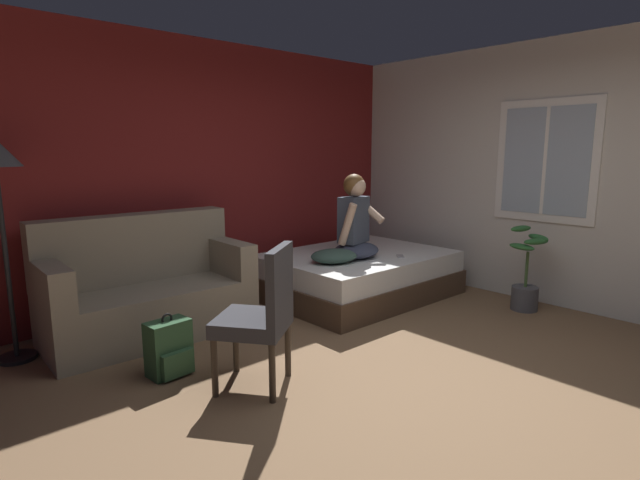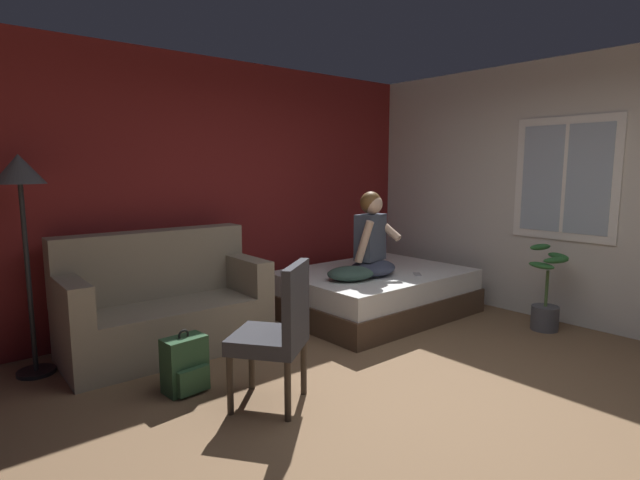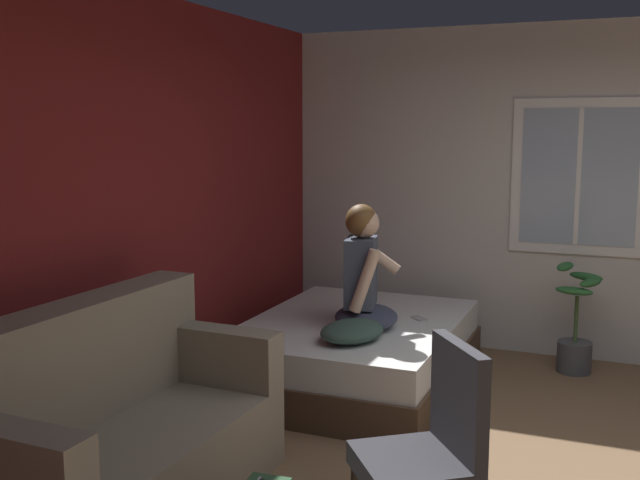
{
  "view_description": "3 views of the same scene",
  "coord_description": "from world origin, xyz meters",
  "px_view_note": "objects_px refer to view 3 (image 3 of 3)",
  "views": [
    {
      "loc": [
        -2.59,
        -1.87,
        1.6
      ],
      "look_at": [
        0.38,
        1.41,
        0.8
      ],
      "focal_mm": 28.0,
      "sensor_mm": 36.0,
      "label": 1
    },
    {
      "loc": [
        -2.59,
        -1.87,
        1.6
      ],
      "look_at": [
        0.24,
        1.48,
        0.96
      ],
      "focal_mm": 28.0,
      "sensor_mm": 36.0,
      "label": 2
    },
    {
      "loc": [
        -3.7,
        0.04,
        1.89
      ],
      "look_at": [
        0.54,
        1.79,
        1.19
      ],
      "focal_mm": 42.0,
      "sensor_mm": 36.0,
      "label": 3
    }
  ],
  "objects_px": {
    "couch": "(117,437)",
    "potted_plant": "(576,334)",
    "throw_pillow": "(352,331)",
    "bed": "(355,352)",
    "person_seated": "(364,278)",
    "cell_phone": "(419,319)",
    "side_chair": "(429,448)"
  },
  "relations": [
    {
      "from": "person_seated",
      "to": "throw_pillow",
      "type": "xyz_separation_m",
      "value": [
        -0.34,
        -0.04,
        -0.29
      ]
    },
    {
      "from": "bed",
      "to": "side_chair",
      "type": "relative_size",
      "value": 2.03
    },
    {
      "from": "couch",
      "to": "throw_pillow",
      "type": "distance_m",
      "value": 1.8
    },
    {
      "from": "potted_plant",
      "to": "cell_phone",
      "type": "bearing_deg",
      "value": 122.92
    },
    {
      "from": "person_seated",
      "to": "throw_pillow",
      "type": "relative_size",
      "value": 1.82
    },
    {
      "from": "bed",
      "to": "person_seated",
      "type": "relative_size",
      "value": 2.27
    },
    {
      "from": "bed",
      "to": "throw_pillow",
      "type": "xyz_separation_m",
      "value": [
        -0.53,
        -0.17,
        0.31
      ]
    },
    {
      "from": "potted_plant",
      "to": "person_seated",
      "type": "bearing_deg",
      "value": 128.18
    },
    {
      "from": "couch",
      "to": "throw_pillow",
      "type": "xyz_separation_m",
      "value": [
        1.69,
        -0.6,
        0.16
      ]
    },
    {
      "from": "throw_pillow",
      "to": "potted_plant",
      "type": "relative_size",
      "value": 0.56
    },
    {
      "from": "bed",
      "to": "cell_phone",
      "type": "relative_size",
      "value": 13.8
    },
    {
      "from": "couch",
      "to": "potted_plant",
      "type": "xyz_separation_m",
      "value": [
        3.1,
        -1.92,
        -0.09
      ]
    },
    {
      "from": "couch",
      "to": "throw_pillow",
      "type": "relative_size",
      "value": 3.59
    },
    {
      "from": "bed",
      "to": "person_seated",
      "type": "xyz_separation_m",
      "value": [
        -0.19,
        -0.13,
        0.6
      ]
    },
    {
      "from": "bed",
      "to": "couch",
      "type": "xyz_separation_m",
      "value": [
        -2.22,
        0.43,
        0.16
      ]
    },
    {
      "from": "throw_pillow",
      "to": "cell_phone",
      "type": "height_order",
      "value": "throw_pillow"
    },
    {
      "from": "throw_pillow",
      "to": "cell_phone",
      "type": "bearing_deg",
      "value": -19.96
    },
    {
      "from": "bed",
      "to": "side_chair",
      "type": "distance_m",
      "value": 2.34
    },
    {
      "from": "person_seated",
      "to": "throw_pillow",
      "type": "height_order",
      "value": "person_seated"
    },
    {
      "from": "bed",
      "to": "cell_phone",
      "type": "distance_m",
      "value": 0.54
    },
    {
      "from": "side_chair",
      "to": "person_seated",
      "type": "relative_size",
      "value": 1.12
    },
    {
      "from": "cell_phone",
      "to": "potted_plant",
      "type": "xyz_separation_m",
      "value": [
        0.68,
        -1.06,
        -0.18
      ]
    },
    {
      "from": "cell_phone",
      "to": "person_seated",
      "type": "bearing_deg",
      "value": -175.57
    },
    {
      "from": "couch",
      "to": "person_seated",
      "type": "height_order",
      "value": "person_seated"
    },
    {
      "from": "throw_pillow",
      "to": "side_chair",
      "type": "bearing_deg",
      "value": -149.45
    },
    {
      "from": "bed",
      "to": "person_seated",
      "type": "distance_m",
      "value": 0.64
    },
    {
      "from": "couch",
      "to": "potted_plant",
      "type": "height_order",
      "value": "couch"
    },
    {
      "from": "bed",
      "to": "potted_plant",
      "type": "xyz_separation_m",
      "value": [
        0.88,
        -1.49,
        0.07
      ]
    },
    {
      "from": "person_seated",
      "to": "potted_plant",
      "type": "xyz_separation_m",
      "value": [
        1.07,
        -1.36,
        -0.53
      ]
    },
    {
      "from": "person_seated",
      "to": "potted_plant",
      "type": "distance_m",
      "value": 1.81
    },
    {
      "from": "couch",
      "to": "cell_phone",
      "type": "height_order",
      "value": "couch"
    },
    {
      "from": "throw_pillow",
      "to": "person_seated",
      "type": "bearing_deg",
      "value": 6.42
    }
  ]
}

